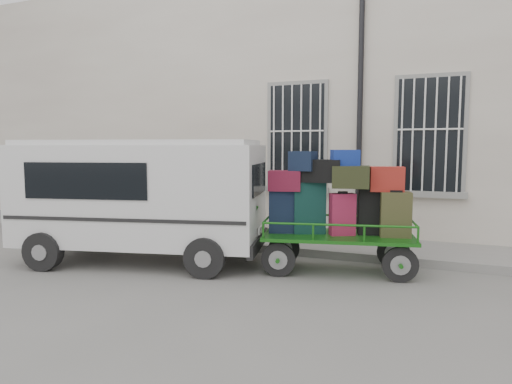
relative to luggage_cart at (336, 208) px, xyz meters
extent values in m
plane|color=slate|center=(-0.99, -0.58, -1.04)|extent=(80.00, 80.00, 0.00)
cube|color=beige|center=(-0.99, 4.92, 1.96)|extent=(24.00, 5.00, 6.00)
cylinder|color=black|center=(-0.04, 2.34, 1.76)|extent=(0.11, 0.11, 5.60)
cube|color=black|center=(-1.39, 2.40, 1.21)|extent=(1.20, 0.08, 2.20)
cube|color=gray|center=(-1.39, 2.38, 0.05)|extent=(1.45, 0.22, 0.12)
cube|color=black|center=(1.31, 2.40, 1.21)|extent=(1.20, 0.08, 2.20)
cube|color=gray|center=(1.31, 2.38, 0.05)|extent=(1.45, 0.22, 0.12)
cube|color=gray|center=(-0.99, 1.62, -0.96)|extent=(24.00, 1.70, 0.15)
cylinder|color=black|center=(-0.76, -0.60, -0.77)|extent=(0.54, 0.18, 0.54)
cylinder|color=gray|center=(-0.76, -0.60, -0.77)|extent=(0.31, 0.16, 0.30)
cylinder|color=black|center=(-0.93, 0.20, -0.77)|extent=(0.54, 0.18, 0.54)
cylinder|color=gray|center=(-0.93, 0.20, -0.77)|extent=(0.31, 0.16, 0.30)
cylinder|color=black|center=(1.03, -0.21, -0.77)|extent=(0.54, 0.18, 0.54)
cylinder|color=gray|center=(1.03, -0.21, -0.77)|extent=(0.31, 0.16, 0.30)
cylinder|color=black|center=(0.86, 0.59, -0.77)|extent=(0.54, 0.18, 0.54)
cylinder|color=gray|center=(0.86, 0.59, -0.77)|extent=(0.31, 0.16, 0.30)
cube|color=#1A6216|center=(0.05, 0.00, -0.45)|extent=(2.54, 1.55, 0.05)
cylinder|color=#1A6216|center=(-1.37, -0.31, -0.28)|extent=(0.31, 0.11, 0.60)
cube|color=#111A33|center=(-0.81, -0.14, -0.07)|extent=(0.58, 0.44, 0.69)
cube|color=black|center=(-0.81, -0.14, 0.29)|extent=(0.23, 0.19, 0.03)
cube|color=#0B2B26|center=(-0.42, -0.05, 0.00)|extent=(0.58, 0.46, 0.84)
cube|color=black|center=(-0.42, -0.05, 0.44)|extent=(0.23, 0.18, 0.03)
cube|color=maroon|center=(0.11, -0.03, -0.09)|extent=(0.44, 0.37, 0.67)
cube|color=black|center=(0.11, -0.03, 0.26)|extent=(0.17, 0.13, 0.03)
cube|color=black|center=(0.51, 0.21, -0.04)|extent=(0.44, 0.35, 0.76)
cube|color=black|center=(0.51, 0.21, 0.35)|extent=(0.18, 0.16, 0.03)
cube|color=#35391C|center=(0.90, 0.16, -0.07)|extent=(0.52, 0.41, 0.70)
cube|color=black|center=(0.90, 0.16, 0.30)|extent=(0.21, 0.19, 0.03)
cube|color=maroon|center=(-0.80, -0.20, 0.44)|extent=(0.57, 0.40, 0.33)
cube|color=black|center=(-0.22, -0.07, 0.60)|extent=(0.63, 0.35, 0.36)
cube|color=#2A2C16|center=(0.23, -0.01, 0.51)|extent=(0.62, 0.47, 0.35)
cube|color=maroon|center=(0.76, 0.20, 0.48)|extent=(0.56, 0.38, 0.39)
cube|color=#111A33|center=(-0.51, -0.13, 0.76)|extent=(0.41, 0.35, 0.31)
cube|color=navy|center=(0.13, 0.03, 0.81)|extent=(0.50, 0.45, 0.25)
cube|color=silver|center=(-3.31, -0.56, 0.17)|extent=(4.43, 2.68, 1.69)
cube|color=silver|center=(-3.31, -0.56, 1.05)|extent=(4.22, 2.50, 0.09)
cube|color=black|center=(-5.31, -1.03, 0.49)|extent=(0.52, 1.55, 0.71)
cube|color=black|center=(-3.66, -1.57, 0.45)|extent=(2.02, 0.50, 0.58)
cube|color=black|center=(-1.29, -0.10, 0.45)|extent=(0.33, 1.29, 0.52)
cube|color=black|center=(-1.30, -0.10, -0.63)|extent=(0.48, 1.72, 0.21)
cube|color=white|center=(-1.26, -0.09, -0.42)|extent=(0.12, 0.39, 0.11)
cylinder|color=black|center=(-4.44, -1.72, -0.72)|extent=(0.67, 0.35, 0.64)
cylinder|color=black|center=(-4.83, -0.03, -0.72)|extent=(0.67, 0.35, 0.64)
cylinder|color=black|center=(-1.79, -1.10, -0.72)|extent=(0.67, 0.35, 0.64)
cylinder|color=black|center=(-2.18, 0.59, -0.72)|extent=(0.67, 0.35, 0.64)
camera|label=1|loc=(1.54, -7.18, 0.98)|focal=32.00mm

